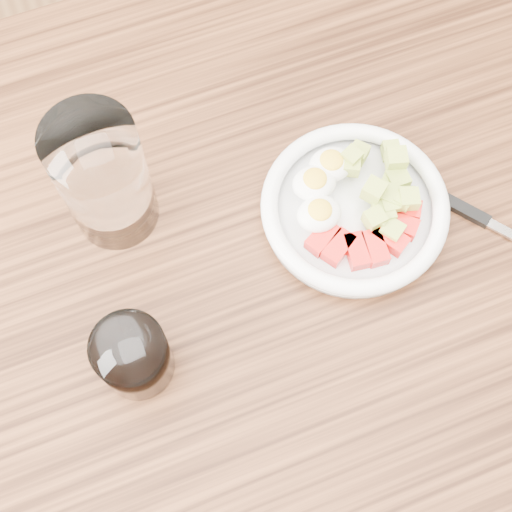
{
  "coord_description": "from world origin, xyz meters",
  "views": [
    {
      "loc": [
        -0.11,
        -0.25,
        1.52
      ],
      "look_at": [
        -0.01,
        0.01,
        0.8
      ],
      "focal_mm": 50.0,
      "sensor_mm": 36.0,
      "label": 1
    }
  ],
  "objects": [
    {
      "name": "ground",
      "position": [
        0.0,
        0.0,
        0.0
      ],
      "size": [
        4.0,
        4.0,
        0.0
      ],
      "primitive_type": "plane",
      "color": "brown",
      "rests_on": "ground"
    },
    {
      "name": "bowl",
      "position": [
        0.12,
        0.03,
        0.79
      ],
      "size": [
        0.21,
        0.21,
        0.06
      ],
      "color": "white",
      "rests_on": "dining_table"
    },
    {
      "name": "dining_table",
      "position": [
        0.0,
        0.0,
        0.67
      ],
      "size": [
        1.5,
        0.9,
        0.77
      ],
      "color": "brown",
      "rests_on": "ground"
    },
    {
      "name": "coffee_glass",
      "position": [
        -0.17,
        -0.05,
        0.81
      ],
      "size": [
        0.08,
        0.08,
        0.09
      ],
      "color": "white",
      "rests_on": "dining_table"
    },
    {
      "name": "fork",
      "position": [
        0.24,
        -0.02,
        0.77
      ],
      "size": [
        0.14,
        0.18,
        0.01
      ],
      "color": "black",
      "rests_on": "dining_table"
    },
    {
      "name": "water_glass",
      "position": [
        -0.14,
        0.13,
        0.86
      ],
      "size": [
        0.1,
        0.1,
        0.17
      ],
      "primitive_type": "cylinder",
      "color": "white",
      "rests_on": "dining_table"
    }
  ]
}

